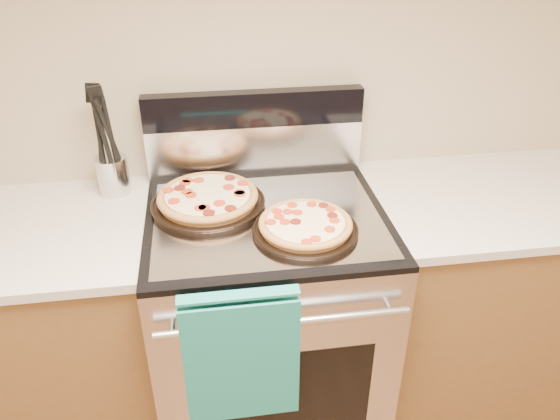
{
  "coord_description": "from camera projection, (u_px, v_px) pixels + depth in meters",
  "views": [
    {
      "loc": [
        -0.18,
        0.18,
        1.82
      ],
      "look_at": [
        0.03,
        1.55,
        0.99
      ],
      "focal_mm": 35.0,
      "sensor_mm": 36.0,
      "label": 1
    }
  ],
  "objects": [
    {
      "name": "wall_back",
      "position": [
        251.0,
        50.0,
        1.81
      ],
      "size": [
        4.0,
        0.0,
        4.0
      ],
      "primitive_type": "plane",
      "rotation": [
        1.57,
        0.0,
        0.0
      ],
      "color": "tan",
      "rests_on": "ground"
    },
    {
      "name": "range_body",
      "position": [
        268.0,
        325.0,
        1.97
      ],
      "size": [
        0.76,
        0.68,
        0.9
      ],
      "primitive_type": "cube",
      "color": "#B7B7BC",
      "rests_on": "ground"
    },
    {
      "name": "oven_window",
      "position": [
        282.0,
        399.0,
        1.69
      ],
      "size": [
        0.56,
        0.01,
        0.4
      ],
      "primitive_type": "cube",
      "color": "black",
      "rests_on": "range_body"
    },
    {
      "name": "cooktop",
      "position": [
        266.0,
        217.0,
        1.74
      ],
      "size": [
        0.76,
        0.68,
        0.02
      ],
      "primitive_type": "cube",
      "color": "black",
      "rests_on": "range_body"
    },
    {
      "name": "backsplash_lower",
      "position": [
        255.0,
        148.0,
        1.95
      ],
      "size": [
        0.76,
        0.06,
        0.18
      ],
      "primitive_type": "cube",
      "color": "silver",
      "rests_on": "cooktop"
    },
    {
      "name": "backsplash_upper",
      "position": [
        254.0,
        108.0,
        1.87
      ],
      "size": [
        0.76,
        0.06,
        0.12
      ],
      "primitive_type": "cube",
      "color": "black",
      "rests_on": "backsplash_lower"
    },
    {
      "name": "oven_handle",
      "position": [
        284.0,
        323.0,
        1.47
      ],
      "size": [
        0.7,
        0.03,
        0.03
      ],
      "primitive_type": "cylinder",
      "rotation": [
        0.0,
        1.57,
        0.0
      ],
      "color": "silver",
      "rests_on": "range_body"
    },
    {
      "name": "dish_towel",
      "position": [
        241.0,
        355.0,
        1.51
      ],
      "size": [
        0.32,
        0.05,
        0.42
      ],
      "primitive_type": null,
      "color": "#187B6A",
      "rests_on": "oven_handle"
    },
    {
      "name": "foil_sheet",
      "position": [
        267.0,
        218.0,
        1.71
      ],
      "size": [
        0.7,
        0.55,
        0.01
      ],
      "primitive_type": "cube",
      "color": "gray",
      "rests_on": "cooktop"
    },
    {
      "name": "cabinet_left",
      "position": [
        16.0,
        347.0,
        1.89
      ],
      "size": [
        1.0,
        0.62,
        0.88
      ],
      "primitive_type": "cube",
      "color": "brown",
      "rests_on": "ground"
    },
    {
      "name": "cabinet_right",
      "position": [
        492.0,
        299.0,
        2.11
      ],
      "size": [
        1.0,
        0.62,
        0.88
      ],
      "primitive_type": "cube",
      "color": "brown",
      "rests_on": "ground"
    },
    {
      "name": "countertop_right",
      "position": [
        518.0,
        197.0,
        1.88
      ],
      "size": [
        1.02,
        0.64,
        0.03
      ],
      "primitive_type": "cube",
      "color": "beige",
      "rests_on": "cabinet_right"
    },
    {
      "name": "pepperoni_pizza_back",
      "position": [
        208.0,
        199.0,
        1.75
      ],
      "size": [
        0.41,
        0.41,
        0.05
      ],
      "primitive_type": null,
      "rotation": [
        0.0,
        0.0,
        0.15
      ],
      "color": "#AE7035",
      "rests_on": "foil_sheet"
    },
    {
      "name": "pepperoni_pizza_front",
      "position": [
        305.0,
        226.0,
        1.62
      ],
      "size": [
        0.37,
        0.37,
        0.04
      ],
      "primitive_type": null,
      "rotation": [
        0.0,
        0.0,
        -0.21
      ],
      "color": "#AE7035",
      "rests_on": "foil_sheet"
    },
    {
      "name": "utensil_crock",
      "position": [
        113.0,
        175.0,
        1.85
      ],
      "size": [
        0.13,
        0.13,
        0.13
      ],
      "primitive_type": "cylinder",
      "rotation": [
        0.0,
        0.0,
        0.3
      ],
      "color": "silver",
      "rests_on": "countertop_left"
    }
  ]
}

